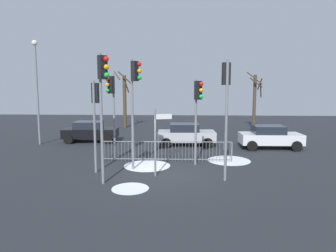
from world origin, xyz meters
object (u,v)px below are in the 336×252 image
(direction_sign_post, at_px, (157,139))
(traffic_light_foreground_right, at_px, (103,90))
(car_white_far, at_px, (270,137))
(traffic_light_rear_right, at_px, (226,93))
(traffic_light_mid_left, at_px, (112,98))
(bare_tree_centre, at_px, (124,100))
(street_lamp, at_px, (37,82))
(traffic_light_mid_right, at_px, (96,105))
(traffic_light_foreground_left, at_px, (198,102))
(car_black_near, at_px, (90,131))
(car_silver_trailing, at_px, (186,134))
(traffic_light_rear_left, at_px, (134,90))
(bare_tree_left, at_px, (255,100))

(direction_sign_post, bearing_deg, traffic_light_foreground_right, -165.18)
(direction_sign_post, xyz_separation_m, car_white_far, (6.67, 6.45, -0.90))
(traffic_light_rear_right, relative_size, car_white_far, 1.30)
(traffic_light_mid_left, xyz_separation_m, bare_tree_centre, (-1.94, 13.28, -0.59))
(traffic_light_mid_left, relative_size, car_white_far, 1.19)
(traffic_light_foreground_right, xyz_separation_m, direction_sign_post, (1.97, 1.27, -2.11))
(traffic_light_foreground_right, relative_size, street_lamp, 0.74)
(traffic_light_mid_right, bearing_deg, traffic_light_foreground_left, 32.19)
(car_black_near, bearing_deg, car_white_far, -11.99)
(traffic_light_mid_right, relative_size, car_silver_trailing, 1.08)
(traffic_light_rear_left, height_order, bare_tree_left, bare_tree_left)
(car_white_far, bearing_deg, direction_sign_post, -136.67)
(traffic_light_rear_left, xyz_separation_m, street_lamp, (-7.60, 6.11, 0.50))
(bare_tree_left, bearing_deg, car_silver_trailing, -127.25)
(traffic_light_foreground_right, distance_m, street_lamp, 10.74)
(traffic_light_rear_right, distance_m, bare_tree_left, 16.90)
(car_black_near, bearing_deg, traffic_light_rear_left, -62.22)
(traffic_light_mid_right, distance_m, traffic_light_rear_left, 1.88)
(traffic_light_rear_right, height_order, street_lamp, street_lamp)
(traffic_light_foreground_left, bearing_deg, traffic_light_rear_left, -15.32)
(traffic_light_mid_left, xyz_separation_m, bare_tree_left, (10.44, 12.89, -0.57))
(bare_tree_centre, bearing_deg, traffic_light_foreground_left, -65.78)
(traffic_light_mid_left, bearing_deg, bare_tree_left, -95.24)
(traffic_light_mid_right, height_order, traffic_light_rear_right, traffic_light_rear_right)
(bare_tree_centre, bearing_deg, traffic_light_mid_left, -81.69)
(traffic_light_rear_left, bearing_deg, traffic_light_foreground_left, 132.07)
(traffic_light_mid_left, height_order, street_lamp, street_lamp)
(direction_sign_post, bearing_deg, traffic_light_rear_right, -25.35)
(traffic_light_mid_left, height_order, traffic_light_rear_left, traffic_light_rear_left)
(traffic_light_foreground_left, distance_m, car_silver_trailing, 5.84)
(traffic_light_foreground_right, height_order, direction_sign_post, traffic_light_foreground_right)
(bare_tree_centre, bearing_deg, traffic_light_foreground_right, -81.54)
(traffic_light_foreground_right, distance_m, direction_sign_post, 3.15)
(traffic_light_foreground_left, height_order, traffic_light_mid_right, traffic_light_foreground_left)
(traffic_light_foreground_left, bearing_deg, street_lamp, -59.14)
(direction_sign_post, relative_size, bare_tree_left, 0.56)
(traffic_light_rear_left, distance_m, car_black_near, 9.03)
(direction_sign_post, bearing_deg, traffic_light_mid_left, 114.30)
(car_black_near, relative_size, bare_tree_centre, 0.71)
(traffic_light_mid_left, relative_size, direction_sign_post, 1.54)
(traffic_light_rear_left, distance_m, bare_tree_left, 17.29)
(street_lamp, bearing_deg, car_black_near, 20.23)
(traffic_light_mid_right, relative_size, traffic_light_rear_left, 0.81)
(traffic_light_foreground_right, xyz_separation_m, bare_tree_left, (9.78, 17.03, -1.01))
(traffic_light_mid_left, xyz_separation_m, car_silver_trailing, (3.95, 4.35, -2.57))
(car_black_near, bearing_deg, traffic_light_rear_right, -49.33)
(traffic_light_foreground_right, height_order, bare_tree_centre, bare_tree_centre)
(car_silver_trailing, bearing_deg, traffic_light_foreground_right, -113.63)
(traffic_light_mid_left, distance_m, car_white_far, 10.28)
(car_silver_trailing, bearing_deg, traffic_light_mid_right, -124.11)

